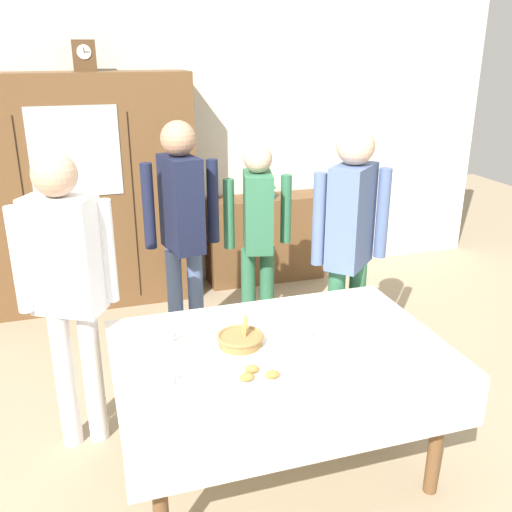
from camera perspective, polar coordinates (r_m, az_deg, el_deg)
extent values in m
plane|color=tan|center=(3.50, 1.03, -18.24)|extent=(12.00, 12.00, 0.00)
cube|color=silver|center=(5.39, -7.99, 11.18)|extent=(6.40, 0.10, 2.70)
cylinder|color=brown|center=(2.69, -9.66, -22.61)|extent=(0.07, 0.07, 0.72)
cylinder|color=brown|center=(3.12, 17.73, -16.64)|extent=(0.07, 0.07, 0.72)
cylinder|color=brown|center=(3.36, -11.80, -13.06)|extent=(0.07, 0.07, 0.72)
cylinder|color=brown|center=(3.71, 10.36, -9.55)|extent=(0.07, 0.07, 0.72)
cube|color=white|center=(2.94, 2.37, -9.30)|extent=(1.67, 1.12, 0.03)
cube|color=white|center=(2.58, 6.73, -17.74)|extent=(1.67, 0.01, 0.24)
cube|color=brown|center=(5.09, -17.28, 5.91)|extent=(1.94, 0.45, 2.00)
cube|color=silver|center=(4.79, -17.73, 9.91)|extent=(0.70, 0.01, 0.72)
cube|color=black|center=(4.92, -22.08, 3.63)|extent=(0.01, 0.01, 1.60)
cube|color=black|center=(4.91, -12.13, 4.67)|extent=(0.01, 0.01, 1.60)
cube|color=brown|center=(4.96, -16.90, 18.72)|extent=(0.18, 0.10, 0.24)
cylinder|color=white|center=(4.90, -16.91, 19.05)|extent=(0.11, 0.01, 0.11)
cube|color=black|center=(4.90, -16.93, 19.22)|extent=(0.00, 0.00, 0.04)
cube|color=black|center=(4.90, -16.67, 19.07)|extent=(0.05, 0.00, 0.00)
cube|color=brown|center=(5.56, 0.94, 1.76)|extent=(1.14, 0.35, 0.84)
cube|color=#2D5184|center=(5.44, 0.97, 6.08)|extent=(0.16, 0.18, 0.03)
cube|color=#3D754C|center=(5.43, 0.97, 6.39)|extent=(0.14, 0.19, 0.03)
cube|color=#664C7A|center=(5.42, 0.97, 6.72)|extent=(0.15, 0.18, 0.03)
cube|color=#3D754C|center=(5.42, 0.98, 7.01)|extent=(0.14, 0.17, 0.02)
cylinder|color=white|center=(3.01, 4.83, -8.17)|extent=(0.13, 0.13, 0.01)
cylinder|color=white|center=(2.99, 4.85, -7.64)|extent=(0.08, 0.08, 0.05)
torus|color=white|center=(3.01, 5.53, -7.48)|extent=(0.04, 0.01, 0.04)
cylinder|color=white|center=(2.65, -8.99, -12.58)|extent=(0.13, 0.13, 0.01)
cylinder|color=white|center=(2.64, -9.03, -12.00)|extent=(0.08, 0.08, 0.05)
torus|color=white|center=(2.64, -8.20, -11.84)|extent=(0.04, 0.01, 0.04)
cylinder|color=white|center=(2.90, 10.69, -9.61)|extent=(0.13, 0.13, 0.01)
cylinder|color=white|center=(2.89, 10.73, -9.06)|extent=(0.08, 0.08, 0.05)
torus|color=white|center=(2.90, 11.41, -8.89)|extent=(0.04, 0.01, 0.04)
cylinder|color=white|center=(2.99, -8.91, -8.55)|extent=(0.13, 0.13, 0.01)
cylinder|color=white|center=(2.97, -8.95, -8.02)|extent=(0.08, 0.08, 0.05)
torus|color=white|center=(2.98, -8.22, -7.89)|extent=(0.04, 0.01, 0.04)
cylinder|color=white|center=(2.69, 10.41, -12.23)|extent=(0.13, 0.13, 0.01)
cylinder|color=white|center=(2.67, 10.45, -11.66)|extent=(0.08, 0.08, 0.05)
torus|color=white|center=(2.68, 11.19, -11.45)|extent=(0.04, 0.01, 0.04)
cylinder|color=#9E7542|center=(2.93, -1.61, -8.50)|extent=(0.22, 0.22, 0.05)
torus|color=#9E7542|center=(2.91, -1.62, -8.07)|extent=(0.24, 0.24, 0.02)
cylinder|color=tan|center=(2.89, -1.04, -7.25)|extent=(0.03, 0.03, 0.12)
cylinder|color=tan|center=(2.90, -1.05, -7.11)|extent=(0.03, 0.04, 0.12)
cylinder|color=tan|center=(2.91, -1.21, -7.00)|extent=(0.03, 0.03, 0.12)
cylinder|color=white|center=(2.65, 0.32, -12.30)|extent=(0.28, 0.28, 0.01)
ellipsoid|color=#BC7F3D|center=(2.64, 1.65, -11.81)|extent=(0.07, 0.05, 0.04)
ellipsoid|color=#BC7F3D|center=(2.68, -0.42, -11.29)|extent=(0.07, 0.05, 0.04)
ellipsoid|color=#BC7F3D|center=(2.62, -0.94, -12.08)|extent=(0.07, 0.05, 0.04)
cube|color=silver|center=(3.04, 9.10, -8.04)|extent=(0.10, 0.01, 0.00)
ellipsoid|color=silver|center=(3.07, 10.03, -7.85)|extent=(0.03, 0.02, 0.01)
cube|color=silver|center=(2.77, -6.80, -10.95)|extent=(0.10, 0.01, 0.00)
ellipsoid|color=silver|center=(2.78, -5.67, -10.77)|extent=(0.03, 0.02, 0.01)
cube|color=silver|center=(2.89, 6.88, -9.54)|extent=(0.10, 0.01, 0.00)
ellipsoid|color=silver|center=(2.91, 7.89, -9.33)|extent=(0.03, 0.02, 0.01)
cylinder|color=slate|center=(4.13, -8.08, -5.03)|extent=(0.11, 0.11, 0.86)
cylinder|color=slate|center=(4.16, -6.04, -4.78)|extent=(0.11, 0.11, 0.86)
cube|color=#191E38|center=(3.89, -7.53, 5.21)|extent=(0.26, 0.39, 0.65)
sphere|color=tan|center=(3.80, -7.84, 11.63)|extent=(0.23, 0.23, 0.23)
cylinder|color=#191E38|center=(3.86, -10.76, 4.91)|extent=(0.08, 0.08, 0.58)
cylinder|color=#191E38|center=(3.93, -4.36, 5.49)|extent=(0.08, 0.08, 0.58)
cylinder|color=#33704C|center=(3.85, 7.90, -7.00)|extent=(0.11, 0.11, 0.86)
cylinder|color=#33704C|center=(3.91, 9.91, -6.66)|extent=(0.11, 0.11, 0.86)
cube|color=slate|center=(3.60, 9.56, 3.94)|extent=(0.40, 0.39, 0.65)
sphere|color=#DBB293|center=(3.51, 9.98, 10.87)|extent=(0.23, 0.23, 0.23)
cylinder|color=slate|center=(3.51, 6.34, 3.67)|extent=(0.08, 0.08, 0.58)
cylinder|color=slate|center=(3.70, 12.61, 4.19)|extent=(0.08, 0.08, 0.58)
cylinder|color=silver|center=(3.44, -18.59, -11.71)|extent=(0.11, 0.11, 0.84)
cylinder|color=silver|center=(3.43, -16.05, -11.47)|extent=(0.11, 0.11, 0.84)
cube|color=silver|center=(3.12, -18.72, 0.02)|extent=(0.41, 0.35, 0.63)
sphere|color=tan|center=(3.01, -19.63, 7.73)|extent=(0.23, 0.23, 0.23)
cylinder|color=silver|center=(3.14, -22.71, -0.39)|extent=(0.08, 0.08, 0.57)
cylinder|color=silver|center=(3.12, -14.70, 0.44)|extent=(0.08, 0.08, 0.57)
cylinder|color=#33704C|center=(4.38, -0.76, -4.02)|extent=(0.11, 0.11, 0.76)
cylinder|color=#33704C|center=(4.42, 1.10, -3.78)|extent=(0.11, 0.11, 0.76)
cube|color=#33704C|center=(4.17, 0.18, 4.49)|extent=(0.28, 0.40, 0.57)
sphere|color=#DBB293|center=(4.08, 0.19, 9.76)|extent=(0.21, 0.21, 0.21)
cylinder|color=#33704C|center=(4.11, -2.75, 4.24)|extent=(0.08, 0.08, 0.51)
cylinder|color=#33704C|center=(4.24, 3.03, 4.73)|extent=(0.08, 0.08, 0.51)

